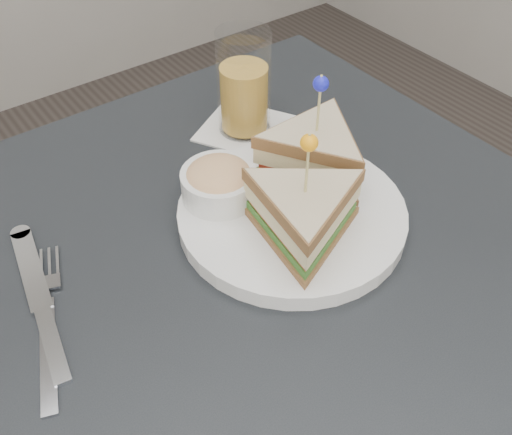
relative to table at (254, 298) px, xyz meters
The scene contains 5 objects.
table is the anchor object (origin of this frame).
plate_meal 0.15m from the table, 17.09° to the left, with size 0.33×0.31×0.16m.
cutlery_fork 0.25m from the table, 164.60° to the left, with size 0.10×0.21×0.01m.
cutlery_knife 0.25m from the table, 160.53° to the left, with size 0.06×0.24×0.01m.
drink_set 0.29m from the table, 56.78° to the left, with size 0.16×0.16×0.15m.
Camera 1 is at (-0.26, -0.36, 1.24)m, focal length 40.00 mm.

